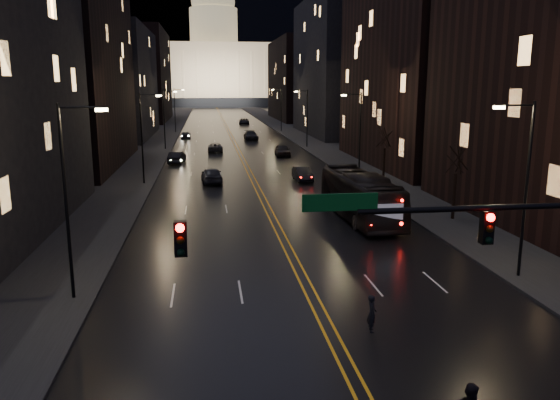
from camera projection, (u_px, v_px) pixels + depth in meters
name	position (u px, v px, depth m)	size (l,w,h in m)	color
road	(224.00, 122.00, 142.99)	(20.00, 320.00, 0.02)	black
sidewalk_left	(170.00, 123.00, 141.14)	(8.00, 320.00, 0.16)	black
sidewalk_right	(277.00, 122.00, 144.80)	(8.00, 320.00, 0.16)	black
center_line	(224.00, 122.00, 142.98)	(0.62, 320.00, 0.01)	orange
building_left_mid	(63.00, 48.00, 63.66)	(12.00, 30.00, 28.00)	black
building_left_far	(117.00, 83.00, 101.33)	(12.00, 34.00, 20.00)	black
building_left_dist	(144.00, 76.00, 147.45)	(12.00, 40.00, 24.00)	black
building_right_tall	(423.00, 5.00, 64.23)	(12.00, 30.00, 38.00)	black
building_right_mid	(338.00, 68.00, 106.19)	(12.00, 34.00, 26.00)	black
building_right_dist	(297.00, 80.00, 153.14)	(12.00, 40.00, 22.00)	black
mountain_ridge	(268.00, 3.00, 377.08)	(520.00, 60.00, 130.00)	black
capitol	(215.00, 68.00, 255.76)	(90.00, 50.00, 58.50)	black
traffic_signal	(560.00, 241.00, 16.66)	(17.29, 0.45, 7.00)	black
streetlamp_right_near	(524.00, 181.00, 27.01)	(2.13, 0.25, 9.00)	black
streetlamp_left_near	(70.00, 192.00, 24.18)	(2.13, 0.25, 9.00)	black
streetlamp_right_mid	(358.00, 131.00, 56.09)	(2.13, 0.25, 9.00)	black
streetlamp_left_mid	(144.00, 133.00, 53.27)	(2.13, 0.25, 9.00)	black
streetlamp_right_far	(306.00, 115.00, 85.18)	(2.13, 0.25, 9.00)	black
streetlamp_left_far	(165.00, 116.00, 82.35)	(2.13, 0.25, 9.00)	black
streetlamp_right_dist	(280.00, 107.00, 114.26)	(2.13, 0.25, 9.00)	black
streetlamp_left_dist	(176.00, 108.00, 111.44)	(2.13, 0.25, 9.00)	black
tree_right_mid	(456.00, 159.00, 39.04)	(2.40, 2.40, 6.65)	black
tree_right_far	(385.00, 138.00, 54.55)	(2.40, 2.40, 6.65)	black
bus	(360.00, 196.00, 40.29)	(2.88, 12.29, 3.42)	black
oncoming_car_a	(212.00, 175.00, 54.97)	(1.95, 4.85, 1.65)	black
oncoming_car_b	(177.00, 157.00, 68.72)	(1.62, 4.63, 1.53)	black
oncoming_car_c	(215.00, 147.00, 80.62)	(2.16, 4.68, 1.30)	black
oncoming_car_d	(186.00, 135.00, 100.09)	(1.82, 4.48, 1.30)	black
receding_car_a	(303.00, 174.00, 56.20)	(1.54, 4.40, 1.45)	black
receding_car_b	(283.00, 150.00, 75.68)	(1.95, 4.83, 1.65)	black
receding_car_c	(251.00, 135.00, 97.99)	(2.24, 5.50, 1.60)	black
receding_car_d	(244.00, 121.00, 136.50)	(2.49, 5.41, 1.50)	black
pedestrian_a	(372.00, 313.00, 21.86)	(0.57, 0.37, 1.56)	black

